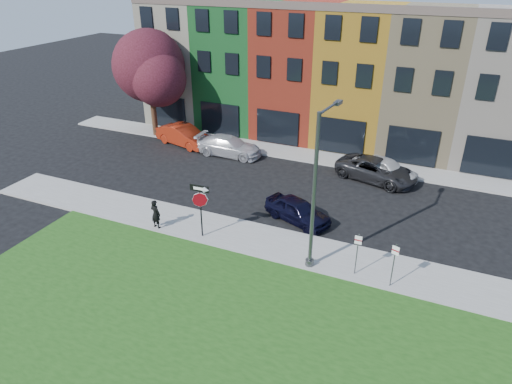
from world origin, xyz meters
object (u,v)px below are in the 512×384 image
at_px(stop_sign, 200,200).
at_px(street_lamp, 316,192).
at_px(man, 156,214).
at_px(sedan_near, 298,210).

bearing_deg(stop_sign, street_lamp, -2.43).
height_order(man, street_lamp, street_lamp).
bearing_deg(street_lamp, stop_sign, -173.56).
bearing_deg(man, street_lamp, -170.23).
xyz_separation_m(stop_sign, sedan_near, (3.99, 3.65, -1.55)).
height_order(stop_sign, street_lamp, street_lamp).
distance_m(sedan_near, street_lamp, 5.24).
height_order(man, sedan_near, man).
bearing_deg(sedan_near, stop_sign, 153.63).
distance_m(stop_sign, street_lamp, 6.19).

